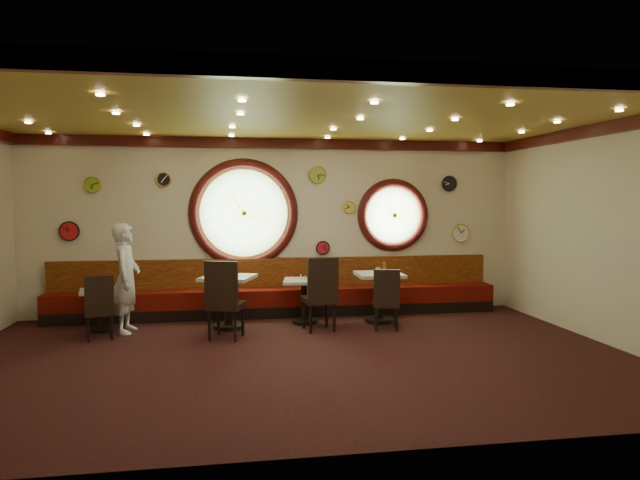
# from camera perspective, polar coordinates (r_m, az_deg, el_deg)

# --- Properties ---
(floor) EXTENTS (9.00, 6.00, 0.00)m
(floor) POSITION_cam_1_polar(r_m,az_deg,el_deg) (7.78, -2.30, -11.54)
(floor) COLOR black
(floor) RESTS_ON ground
(ceiling) EXTENTS (9.00, 6.00, 0.02)m
(ceiling) POSITION_cam_1_polar(r_m,az_deg,el_deg) (7.58, -2.37, 12.46)
(ceiling) COLOR #B08A31
(ceiling) RESTS_ON wall_back
(wall_back) EXTENTS (9.00, 0.02, 3.20)m
(wall_back) POSITION_cam_1_polar(r_m,az_deg,el_deg) (10.49, -4.33, 1.34)
(wall_back) COLOR #ECE4C6
(wall_back) RESTS_ON floor
(wall_front) EXTENTS (9.00, 0.02, 3.20)m
(wall_front) POSITION_cam_1_polar(r_m,az_deg,el_deg) (4.56, 2.25, -2.10)
(wall_front) COLOR #ECE4C6
(wall_front) RESTS_ON floor
(wall_right) EXTENTS (0.02, 6.00, 3.20)m
(wall_right) POSITION_cam_1_polar(r_m,az_deg,el_deg) (9.21, 26.67, 0.56)
(wall_right) COLOR #ECE4C6
(wall_right) RESTS_ON floor
(molding_back) EXTENTS (9.00, 0.10, 0.18)m
(molding_back) POSITION_cam_1_polar(r_m,az_deg,el_deg) (10.48, -4.35, 9.61)
(molding_back) COLOR #380C0A
(molding_back) RESTS_ON wall_back
(molding_front) EXTENTS (9.00, 0.10, 0.18)m
(molding_front) POSITION_cam_1_polar(r_m,az_deg,el_deg) (4.70, 2.18, 16.61)
(molding_front) COLOR #380C0A
(molding_front) RESTS_ON wall_back
(molding_right) EXTENTS (0.10, 6.00, 0.18)m
(molding_right) POSITION_cam_1_polar(r_m,az_deg,el_deg) (9.23, 26.71, 9.96)
(molding_right) COLOR #380C0A
(molding_right) RESTS_ON wall_back
(banquette_base) EXTENTS (8.00, 0.55, 0.20)m
(banquette_base) POSITION_cam_1_polar(r_m,az_deg,el_deg) (10.39, -4.15, -7.01)
(banquette_base) COLOR black
(banquette_base) RESTS_ON floor
(banquette_seat) EXTENTS (8.00, 0.55, 0.30)m
(banquette_seat) POSITION_cam_1_polar(r_m,az_deg,el_deg) (10.35, -4.15, -5.66)
(banquette_seat) COLOR #570C07
(banquette_seat) RESTS_ON banquette_base
(banquette_back) EXTENTS (8.00, 0.10, 0.55)m
(banquette_back) POSITION_cam_1_polar(r_m,az_deg,el_deg) (10.51, -4.27, -3.31)
(banquette_back) COLOR #5B0D07
(banquette_back) RESTS_ON wall_back
(porthole_left_glass) EXTENTS (1.66, 0.02, 1.66)m
(porthole_left_glass) POSITION_cam_1_polar(r_m,az_deg,el_deg) (10.44, -7.62, 2.68)
(porthole_left_glass) COLOR #82B16A
(porthole_left_glass) RESTS_ON wall_back
(porthole_left_frame) EXTENTS (1.98, 0.18, 1.98)m
(porthole_left_frame) POSITION_cam_1_polar(r_m,az_deg,el_deg) (10.43, -7.61, 2.68)
(porthole_left_frame) COLOR #380C0A
(porthole_left_frame) RESTS_ON wall_back
(porthole_left_ring) EXTENTS (1.61, 0.03, 1.61)m
(porthole_left_ring) POSITION_cam_1_polar(r_m,az_deg,el_deg) (10.40, -7.61, 2.68)
(porthole_left_ring) COLOR gold
(porthole_left_ring) RESTS_ON wall_back
(porthole_right_glass) EXTENTS (1.10, 0.02, 1.10)m
(porthole_right_glass) POSITION_cam_1_polar(r_m,az_deg,el_deg) (10.89, 7.29, 2.47)
(porthole_right_glass) COLOR #82B16A
(porthole_right_glass) RESTS_ON wall_back
(porthole_right_frame) EXTENTS (1.38, 0.18, 1.38)m
(porthole_right_frame) POSITION_cam_1_polar(r_m,az_deg,el_deg) (10.88, 7.31, 2.47)
(porthole_right_frame) COLOR #380C0A
(porthole_right_frame) RESTS_ON wall_back
(porthole_right_ring) EXTENTS (1.09, 0.03, 1.09)m
(porthole_right_ring) POSITION_cam_1_polar(r_m,az_deg,el_deg) (10.85, 7.35, 2.47)
(porthole_right_ring) COLOR gold
(porthole_right_ring) RESTS_ON wall_back
(wall_clock_0) EXTENTS (0.30, 0.03, 0.30)m
(wall_clock_0) POSITION_cam_1_polar(r_m,az_deg,el_deg) (10.54, -0.24, 6.53)
(wall_clock_0) COLOR #94C23C
(wall_clock_0) RESTS_ON wall_back
(wall_clock_1) EXTENTS (0.28, 0.03, 0.28)m
(wall_clock_1) POSITION_cam_1_polar(r_m,az_deg,el_deg) (11.23, 12.78, 5.51)
(wall_clock_1) COLOR black
(wall_clock_1) RESTS_ON wall_back
(wall_clock_2) EXTENTS (0.26, 0.03, 0.26)m
(wall_clock_2) POSITION_cam_1_polar(r_m,az_deg,el_deg) (10.65, -21.81, 5.15)
(wall_clock_2) COLOR #8BB925
(wall_clock_2) RESTS_ON wall_back
(wall_clock_3) EXTENTS (0.24, 0.03, 0.24)m
(wall_clock_3) POSITION_cam_1_polar(r_m,az_deg,el_deg) (10.47, -15.37, 5.86)
(wall_clock_3) COLOR black
(wall_clock_3) RESTS_ON wall_back
(wall_clock_4) EXTENTS (0.24, 0.03, 0.24)m
(wall_clock_4) POSITION_cam_1_polar(r_m,az_deg,el_deg) (10.59, 0.29, -0.79)
(wall_clock_4) COLOR red
(wall_clock_4) RESTS_ON wall_back
(wall_clock_5) EXTENTS (0.22, 0.03, 0.22)m
(wall_clock_5) POSITION_cam_1_polar(r_m,az_deg,el_deg) (10.65, 2.95, 3.27)
(wall_clock_5) COLOR #D3CA46
(wall_clock_5) RESTS_ON wall_back
(wall_clock_6) EXTENTS (0.32, 0.03, 0.32)m
(wall_clock_6) POSITION_cam_1_polar(r_m,az_deg,el_deg) (10.76, -23.78, 0.81)
(wall_clock_6) COLOR red
(wall_clock_6) RESTS_ON wall_back
(wall_clock_7) EXTENTS (0.34, 0.03, 0.34)m
(wall_clock_7) POSITION_cam_1_polar(r_m,az_deg,el_deg) (11.34, 13.88, 0.68)
(wall_clock_7) COLOR white
(wall_clock_7) RESTS_ON wall_back
(table_a) EXTENTS (0.71, 0.71, 0.67)m
(table_a) POSITION_cam_1_polar(r_m,az_deg,el_deg) (9.77, -21.11, -6.07)
(table_a) COLOR black
(table_a) RESTS_ON floor
(table_b) EXTENTS (1.00, 1.00, 0.86)m
(table_b) POSITION_cam_1_polar(r_m,az_deg,el_deg) (9.39, -9.17, -5.49)
(table_b) COLOR black
(table_b) RESTS_ON floor
(table_c) EXTENTS (0.78, 0.78, 0.75)m
(table_c) POSITION_cam_1_polar(r_m,az_deg,el_deg) (9.68, -1.59, -5.59)
(table_c) COLOR black
(table_c) RESTS_ON floor
(table_d) EXTENTS (0.79, 0.79, 0.84)m
(table_d) POSITION_cam_1_polar(r_m,az_deg,el_deg) (9.82, 5.93, -5.11)
(table_d) COLOR black
(table_d) RESTS_ON floor
(chair_a) EXTENTS (0.50, 0.50, 0.60)m
(chair_a) POSITION_cam_1_polar(r_m,az_deg,el_deg) (9.11, -21.21, -5.91)
(chair_a) COLOR black
(chair_a) RESTS_ON floor
(chair_b) EXTENTS (0.63, 0.63, 0.74)m
(chair_b) POSITION_cam_1_polar(r_m,az_deg,el_deg) (8.62, -9.60, -5.41)
(chair_b) COLOR black
(chair_b) RESTS_ON floor
(chair_c) EXTENTS (0.56, 0.56, 0.73)m
(chair_c) POSITION_cam_1_polar(r_m,az_deg,el_deg) (9.03, 0.08, -4.95)
(chair_c) COLOR black
(chair_c) RESTS_ON floor
(chair_d) EXTENTS (0.50, 0.50, 0.61)m
(chair_d) POSITION_cam_1_polar(r_m,az_deg,el_deg) (9.20, 6.66, -5.52)
(chair_d) COLOR black
(chair_d) RESTS_ON floor
(condiment_a_salt) EXTENTS (0.04, 0.04, 0.10)m
(condiment_a_salt) POSITION_cam_1_polar(r_m,az_deg,el_deg) (9.82, -21.71, -4.29)
(condiment_a_salt) COLOR silver
(condiment_a_salt) RESTS_ON table_a
(condiment_b_salt) EXTENTS (0.03, 0.03, 0.09)m
(condiment_b_salt) POSITION_cam_1_polar(r_m,az_deg,el_deg) (9.43, -9.64, -3.23)
(condiment_b_salt) COLOR silver
(condiment_b_salt) RESTS_ON table_b
(condiment_c_salt) EXTENTS (0.03, 0.03, 0.09)m
(condiment_c_salt) POSITION_cam_1_polar(r_m,az_deg,el_deg) (9.70, -1.93, -3.67)
(condiment_c_salt) COLOR silver
(condiment_c_salt) RESTS_ON table_c
(condiment_d_salt) EXTENTS (0.03, 0.03, 0.09)m
(condiment_d_salt) POSITION_cam_1_polar(r_m,az_deg,el_deg) (9.78, 5.70, -3.02)
(condiment_d_salt) COLOR silver
(condiment_d_salt) RESTS_ON table_d
(condiment_a_pepper) EXTENTS (0.04, 0.04, 0.11)m
(condiment_a_pepper) POSITION_cam_1_polar(r_m,az_deg,el_deg) (9.70, -21.30, -4.35)
(condiment_a_pepper) COLOR silver
(condiment_a_pepper) RESTS_ON table_a
(condiment_b_pepper) EXTENTS (0.04, 0.04, 0.10)m
(condiment_b_pepper) POSITION_cam_1_polar(r_m,az_deg,el_deg) (9.26, -9.22, -3.33)
(condiment_b_pepper) COLOR silver
(condiment_b_pepper) RESTS_ON table_b
(condiment_c_pepper) EXTENTS (0.03, 0.03, 0.09)m
(condiment_c_pepper) POSITION_cam_1_polar(r_m,az_deg,el_deg) (9.59, -1.50, -3.76)
(condiment_c_pepper) COLOR #BDBCC1
(condiment_c_pepper) RESTS_ON table_c
(condiment_d_pepper) EXTENTS (0.04, 0.04, 0.11)m
(condiment_d_pepper) POSITION_cam_1_polar(r_m,az_deg,el_deg) (9.75, 5.96, -3.01)
(condiment_d_pepper) COLOR #B9B8BC
(condiment_d_pepper) RESTS_ON table_d
(condiment_a_bottle) EXTENTS (0.05, 0.05, 0.17)m
(condiment_a_bottle) POSITION_cam_1_polar(r_m,az_deg,el_deg) (9.79, -20.84, -4.09)
(condiment_a_bottle) COLOR gold
(condiment_a_bottle) RESTS_ON table_a
(condiment_b_bottle) EXTENTS (0.05, 0.05, 0.16)m
(condiment_b_bottle) POSITION_cam_1_polar(r_m,az_deg,el_deg) (9.41, -8.34, -3.00)
(condiment_b_bottle) COLOR gold
(condiment_b_bottle) RESTS_ON table_b
(condiment_c_bottle) EXTENTS (0.05, 0.05, 0.17)m
(condiment_c_bottle) POSITION_cam_1_polar(r_m,az_deg,el_deg) (9.73, -1.04, -3.39)
(condiment_c_bottle) COLOR gold
(condiment_c_bottle) RESTS_ON table_c
(condiment_d_bottle) EXTENTS (0.05, 0.05, 0.17)m
(condiment_d_bottle) POSITION_cam_1_polar(r_m,az_deg,el_deg) (9.83, 6.46, -2.76)
(condiment_d_bottle) COLOR gold
(condiment_d_bottle) RESTS_ON table_d
(waiter) EXTENTS (0.46, 0.66, 1.72)m
(waiter) POSITION_cam_1_polar(r_m,az_deg,el_deg) (9.47, -18.81, -3.63)
(waiter) COLOR white
(waiter) RESTS_ON floor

